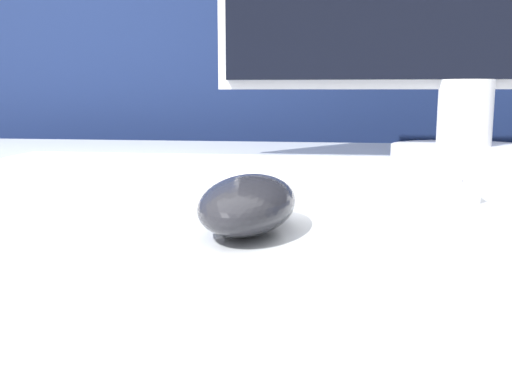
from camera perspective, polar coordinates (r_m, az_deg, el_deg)
The scene contains 3 objects.
partition_panel at distance 1.20m, azimuth 5.88°, elevation 3.53°, with size 5.00×0.03×1.40m.
computer_mouse_near at distance 0.38m, azimuth -0.74°, elevation -1.11°, with size 0.07×0.12×0.04m.
keyboard at distance 0.56m, azimuth -3.78°, elevation 1.75°, with size 0.45×0.12×0.02m.
Camera 1 is at (0.05, -0.50, 0.82)m, focal length 42.00 mm.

